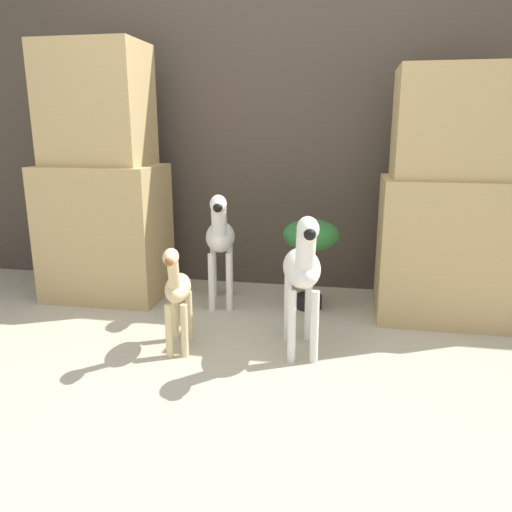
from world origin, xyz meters
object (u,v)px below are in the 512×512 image
(zebra_left, at_px, (220,237))
(giraffe_figurine, at_px, (177,290))
(zebra_right, at_px, (303,268))
(potted_palm_front, at_px, (311,242))

(zebra_left, distance_m, giraffe_figurine, 0.70)
(zebra_right, height_order, potted_palm_front, zebra_right)
(zebra_left, bearing_deg, giraffe_figurine, -93.55)
(giraffe_figurine, relative_size, potted_palm_front, 1.01)
(zebra_right, bearing_deg, giraffe_figurine, -173.16)
(giraffe_figurine, distance_m, potted_palm_front, 0.95)
(giraffe_figurine, bearing_deg, zebra_right, 6.84)
(potted_palm_front, bearing_deg, zebra_right, -89.12)
(zebra_left, xyz_separation_m, giraffe_figurine, (-0.04, -0.69, -0.12))
(zebra_left, height_order, potted_palm_front, zebra_left)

